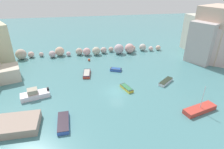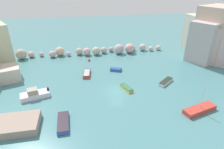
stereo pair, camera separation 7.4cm
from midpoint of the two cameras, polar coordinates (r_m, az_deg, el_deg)
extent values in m
plane|color=teal|center=(35.04, 1.47, -5.15)|extent=(160.00, 160.00, 0.00)
cube|color=beige|center=(58.64, 24.70, 11.05)|extent=(5.21, 9.07, 9.85)
cube|color=beige|center=(54.29, 29.01, 10.77)|extent=(11.05, 10.36, 13.02)
cube|color=#BCB1B0|center=(52.65, 26.79, 9.02)|extent=(10.50, 9.43, 9.86)
sphere|color=#C0AB9C|center=(53.98, -25.77, 5.56)|extent=(2.68, 2.68, 2.68)
sphere|color=beige|center=(54.39, -23.20, 5.60)|extent=(1.58, 1.58, 1.58)
sphere|color=beige|center=(54.06, -20.53, 5.75)|extent=(1.20, 1.20, 1.20)
sphere|color=beige|center=(52.44, -17.56, 5.91)|extent=(1.76, 1.76, 1.76)
sphere|color=beige|center=(52.99, -15.45, 6.79)|extent=(2.40, 2.40, 2.40)
sphere|color=beige|center=(52.32, -12.96, 6.13)|extent=(1.20, 1.20, 1.20)
sphere|color=#BEAC9D|center=(52.54, -9.86, 6.90)|extent=(1.89, 1.89, 1.89)
sphere|color=beige|center=(51.80, -7.59, 6.89)|extent=(2.07, 2.07, 2.07)
sphere|color=beige|center=(51.91, -4.74, 7.14)|extent=(2.18, 2.18, 2.18)
sphere|color=#C3AEA9|center=(53.01, -2.50, 7.37)|extent=(1.72, 1.72, 1.72)
sphere|color=#C2A799|center=(54.04, -0.25, 7.62)|extent=(1.43, 1.43, 1.43)
sphere|color=#C0AAB3|center=(52.49, 2.18, 7.73)|extent=(2.67, 2.67, 2.67)
sphere|color=#DBA7A2|center=(53.27, 5.41, 7.90)|extent=(2.63, 2.63, 2.63)
sphere|color=beige|center=(55.16, 6.45, 7.89)|extent=(1.49, 1.49, 1.49)
sphere|color=beige|center=(55.70, 9.32, 8.15)|extent=(1.96, 1.96, 1.96)
sphere|color=beige|center=(55.93, 11.74, 7.67)|extent=(1.32, 1.32, 1.32)
sphere|color=beige|center=(57.01, 13.86, 7.87)|extent=(1.43, 1.43, 1.43)
cube|color=gray|center=(30.16, -27.12, -13.33)|extent=(6.35, 4.46, 1.17)
sphere|color=#E04C28|center=(48.20, -6.89, 4.44)|extent=(0.63, 0.63, 0.63)
cube|color=#3759B2|center=(28.61, -14.49, -13.93)|extent=(1.76, 4.50, 0.58)
cube|color=#281D28|center=(28.41, -14.56, -13.44)|extent=(1.72, 4.41, 0.06)
cube|color=white|center=(35.81, -22.17, -5.79)|extent=(5.15, 3.19, 0.88)
cube|color=#9E937F|center=(35.38, -22.89, -4.69)|extent=(1.99, 1.85, 0.85)
cube|color=black|center=(35.51, -18.80, -4.14)|extent=(0.46, 0.52, 0.50)
cube|color=silver|center=(39.16, 16.01, -2.13)|extent=(3.85, 3.40, 0.54)
cube|color=#232C20|center=(39.02, 16.07, -1.75)|extent=(3.77, 3.33, 0.06)
cube|color=gold|center=(35.65, 4.46, -4.17)|extent=(2.07, 3.33, 0.48)
cube|color=#272F33|center=(35.51, 4.48, -3.80)|extent=(2.03, 3.26, 0.06)
cube|color=#2D7047|center=(35.50, 4.48, -3.79)|extent=(1.76, 2.83, 0.08)
cube|color=#C64030|center=(41.14, -7.58, 0.22)|extent=(1.87, 3.99, 0.54)
cube|color=#231A2F|center=(41.00, -7.60, 0.59)|extent=(1.83, 3.91, 0.06)
cube|color=#ADA89E|center=(41.00, -7.60, 0.60)|extent=(1.59, 3.40, 0.08)
cube|color=#C53D32|center=(33.00, 25.05, -9.54)|extent=(5.84, 3.08, 0.76)
cylinder|color=silver|center=(31.80, 25.84, -6.20)|extent=(0.10, 0.10, 3.80)
cube|color=blue|center=(42.69, 1.23, 1.46)|extent=(2.76, 2.07, 0.49)
cube|color=#2D272E|center=(42.57, 1.23, 1.80)|extent=(2.71, 2.03, 0.06)
cube|color=#234C93|center=(42.57, 1.23, 1.81)|extent=(2.35, 1.76, 0.08)
camera|label=1|loc=(0.04, -89.95, 0.03)|focal=30.21mm
camera|label=2|loc=(0.04, 90.05, -0.03)|focal=30.21mm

